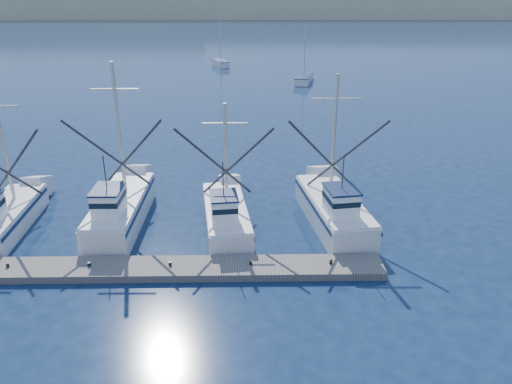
% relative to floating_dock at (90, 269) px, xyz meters
% --- Properties ---
extents(ground, '(500.00, 500.00, 0.00)m').
position_rel_floating_dock_xyz_m(ground, '(10.12, -5.32, -0.19)').
color(ground, '#0B1B34').
rests_on(ground, ground).
extents(floating_dock, '(29.24, 2.19, 0.39)m').
position_rel_floating_dock_xyz_m(floating_dock, '(0.00, 0.00, 0.00)').
color(floating_dock, '#69635E').
rests_on(floating_dock, ground).
extents(dune_ridge, '(360.00, 60.00, 10.00)m').
position_rel_floating_dock_xyz_m(dune_ridge, '(10.12, 204.68, 4.81)').
color(dune_ridge, tan).
rests_on(dune_ridge, ground).
extents(trawler_fleet, '(29.55, 8.88, 10.06)m').
position_rel_floating_dock_xyz_m(trawler_fleet, '(0.30, 5.06, 0.76)').
color(trawler_fleet, silver).
rests_on(trawler_fleet, ground).
extents(sailboat_near, '(3.37, 6.98, 8.10)m').
position_rel_floating_dock_xyz_m(sailboat_near, '(15.67, 50.90, 0.29)').
color(sailboat_near, silver).
rests_on(sailboat_near, ground).
extents(sailboat_far, '(3.29, 5.36, 8.10)m').
position_rel_floating_dock_xyz_m(sailboat_far, '(2.85, 65.56, 0.31)').
color(sailboat_far, silver).
rests_on(sailboat_far, ground).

